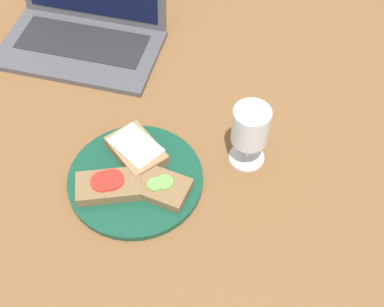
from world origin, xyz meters
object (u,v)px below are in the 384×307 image
(sandwich_with_cucumber, at_px, (159,186))
(wine_glass, at_px, (250,128))
(laptop, at_px, (84,20))
(plate, at_px, (136,179))
(sandwich_with_tomato, at_px, (108,186))
(sandwich_with_cheese, at_px, (136,150))

(sandwich_with_cucumber, xyz_separation_m, wine_glass, (0.14, 0.12, 0.07))
(wine_glass, bearing_deg, laptop, 149.35)
(plate, xyz_separation_m, laptop, (-0.23, 0.35, 0.05))
(sandwich_with_tomato, relative_size, sandwich_with_cheese, 0.98)
(sandwich_with_cheese, bearing_deg, sandwich_with_tomato, -105.53)
(sandwich_with_tomato, bearing_deg, laptop, 116.37)
(plate, bearing_deg, sandwich_with_tomato, -135.77)
(plate, bearing_deg, sandwich_with_cucumber, -15.36)
(sandwich_with_cucumber, bearing_deg, sandwich_with_tomato, -165.64)
(wine_glass, bearing_deg, plate, -151.18)
(sandwich_with_cheese, distance_m, wine_glass, 0.22)
(sandwich_with_cheese, bearing_deg, sandwich_with_cucumber, -45.34)
(plate, distance_m, sandwich_with_cheese, 0.06)
(sandwich_with_tomato, xyz_separation_m, wine_glass, (0.23, 0.14, 0.06))
(plate, distance_m, sandwich_with_tomato, 0.06)
(sandwich_with_tomato, distance_m, sandwich_with_cucumber, 0.09)
(sandwich_with_cucumber, bearing_deg, plate, 164.64)
(sandwich_with_tomato, height_order, sandwich_with_cheese, sandwich_with_cheese)
(sandwich_with_cheese, distance_m, laptop, 0.37)
(laptop, bearing_deg, sandwich_with_tomato, -63.63)
(sandwich_with_tomato, relative_size, laptop, 0.37)
(sandwich_with_tomato, xyz_separation_m, sandwich_with_cucumber, (0.09, 0.02, -0.00))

